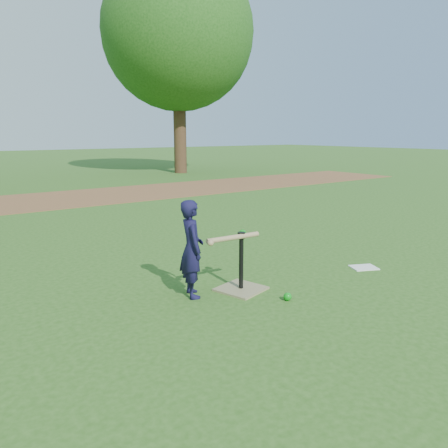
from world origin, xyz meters
TOP-DOWN VIEW (x-y plane):
  - ground at (0.00, 0.00)m, footprint 80.00×80.00m
  - dirt_strip at (0.00, 7.50)m, footprint 24.00×3.00m
  - child at (-0.35, 0.13)m, footprint 0.33×0.41m
  - wiffle_ball_ground at (0.32, -0.53)m, footprint 0.08×0.08m
  - clipboard at (1.81, -0.31)m, footprint 0.37×0.33m
  - batting_tee at (0.14, -0.03)m, footprint 0.53×0.53m
  - swing_action at (0.03, -0.03)m, footprint 0.63×0.22m
  - tree_right at (6.50, 12.00)m, footprint 5.80×5.80m

SIDE VIEW (x-z plane):
  - ground at x=0.00m, z-range 0.00..0.00m
  - dirt_strip at x=0.00m, z-range 0.00..0.01m
  - clipboard at x=1.81m, z-range 0.00..0.01m
  - wiffle_ball_ground at x=0.32m, z-range 0.00..0.08m
  - batting_tee at x=0.14m, z-range -0.20..0.42m
  - child at x=-0.35m, z-range 0.00..0.97m
  - swing_action at x=0.03m, z-range 0.54..0.62m
  - tree_right at x=6.50m, z-range 1.19..9.39m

